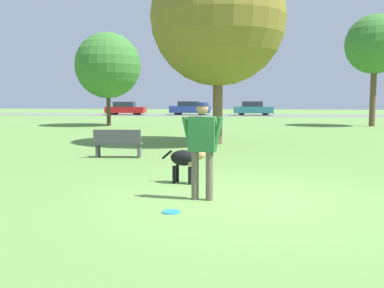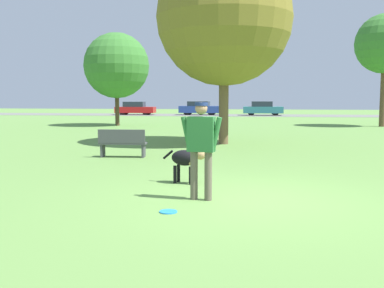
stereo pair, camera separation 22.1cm
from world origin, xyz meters
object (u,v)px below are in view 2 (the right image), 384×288
Objects in this scene: park_bench at (122,142)px; tree_mid_center at (224,18)px; person at (201,142)px; parked_car_teal at (263,109)px; frisbee at (168,212)px; parked_car_blue at (200,108)px; parked_car_red at (135,108)px; dog at (187,159)px; tree_far_left at (116,66)px.

tree_mid_center is at bearing -125.50° from park_bench.
parked_car_teal is at bearing 95.49° from person.
tree_mid_center is 6.67m from park_bench.
parked_car_blue reaches higher than frisbee.
parked_car_teal reaches higher than parked_car_red.
dog is 4.51m from park_bench.
parked_car_red is 12.93m from parked_car_teal.
tree_far_left is at bearing -97.33° from parked_car_blue.
parked_car_blue is (-4.41, 36.20, 0.18)m from dog.
parked_car_red is 2.83× the size of park_bench.
dog is 36.47m from parked_car_blue.
tree_far_left is 1.47× the size of parked_car_teal.
tree_far_left reaches higher than dog.
dog is at bearing 120.21° from park_bench.
frisbee is 6.65m from park_bench.
tree_far_left is (-7.44, 20.71, 3.75)m from frisbee.
parked_car_red is at bearing 101.89° from tree_far_left.
parked_car_blue is (6.59, 0.54, 0.03)m from parked_car_red.
park_bench is at bearing -99.26° from parked_car_teal.
tree_far_left is (-7.35, 18.34, 3.25)m from dog.
parked_car_teal is (1.92, 36.07, 0.17)m from dog.
tree_mid_center reaches higher than person.
dog is 0.23× the size of parked_car_blue.
tree_mid_center is at bearing -53.82° from tree_far_left.
dog is 37.32m from parked_car_red.
parked_car_red is 0.97× the size of parked_car_blue.
tree_mid_center is (-0.33, 9.53, 3.73)m from person.
tree_mid_center is at bearing -95.05° from parked_car_teal.
frisbee is 0.04× the size of tree_mid_center.
parked_car_red is at bearing -179.60° from parked_car_teal.
parked_car_red is 6.61m from parked_car_blue.
parked_car_red is (-11.00, 35.66, 0.15)m from dog.
frisbee is at bearing -73.62° from dog.
tree_far_left is 20.25m from parked_car_teal.
parked_car_blue reaches higher than dog.
park_bench is at bearing 127.84° from person.
tree_far_left is at bearing -119.03° from parked_car_teal.
person reaches higher than park_bench.
parked_car_red reaches higher than dog.
dog is 2.43m from frisbee.
parked_car_red is at bearing -173.32° from parked_car_blue.
tree_far_left is 4.07× the size of park_bench.
person reaches higher than parked_car_teal.
tree_far_left reaches higher than park_bench.
person reaches higher than frisbee.
frisbee is 0.20× the size of park_bench.
tree_mid_center is (0.15, 8.08, 4.23)m from dog.
tree_mid_center is at bearing 89.65° from frisbee.
person reaches higher than dog.
tree_mid_center reaches higher than frisbee.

